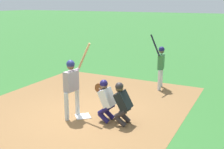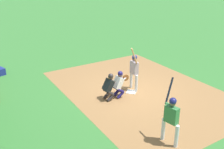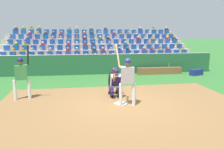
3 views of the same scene
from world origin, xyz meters
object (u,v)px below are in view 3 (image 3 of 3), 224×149
Objects in this scene: catcher_crouching at (116,82)px; water_bottle_on_bench at (169,65)px; dugout_bench at (159,71)px; batter_at_plate at (127,76)px; on_deck_batter at (21,74)px; home_plate_marker at (121,103)px; equipment_duffel_bag at (196,72)px; home_plate_umpire at (114,79)px.

water_bottle_on_bench is at bearing -130.69° from catcher_crouching.
dugout_bench is 12.42× the size of water_bottle_on_bench.
batter_at_plate is 4.33m from on_deck_batter.
home_plate_marker is 0.20× the size of on_deck_batter.
home_plate_marker is at bearing 21.47° from equipment_duffel_bag.
water_bottle_on_bench reaches higher than equipment_duffel_bag.
dugout_bench is 1.33× the size of on_deck_batter.
on_deck_batter reaches higher than catcher_crouching.
water_bottle_on_bench is (-4.37, -5.95, 0.54)m from home_plate_marker.
equipment_duffel_bag is (-1.52, 0.83, -0.37)m from water_bottle_on_bench.
water_bottle_on_bench is (-0.70, -0.08, 0.34)m from dugout_bench.
water_bottle_on_bench is at bearing -133.81° from home_plate_umpire.
home_plate_umpire is at bearing 46.19° from water_bottle_on_bench.
dugout_bench is at bearing -119.74° from batter_at_plate.
catcher_crouching is at bearing 49.31° from water_bottle_on_bench.
home_plate_umpire is (0.09, -1.31, 0.68)m from home_plate_marker.
dugout_bench is 8.96m from on_deck_batter.
home_plate_umpire is at bearing 50.53° from dugout_bench.
catcher_crouching reaches higher than water_bottle_on_bench.
dugout_bench reaches higher than equipment_duffel_bag.
catcher_crouching is 0.43× the size of dugout_bench.
batter_at_plate reaches higher than home_plate_marker.
water_bottle_on_bench is (-4.46, -4.65, -0.13)m from home_plate_umpire.
catcher_crouching reaches higher than home_plate_umpire.
home_plate_umpire is at bearing -86.01° from home_plate_marker.
batter_at_plate is at bearing 160.71° from on_deck_batter.
equipment_duffel_bag is at bearing 151.18° from water_bottle_on_bench.
catcher_crouching is 1.43× the size of equipment_duffel_bag.
water_bottle_on_bench is at bearing -150.06° from on_deck_batter.
batter_at_plate is 1.79× the size of catcher_crouching.
dugout_bench reaches higher than home_plate_marker.
batter_at_plate is 2.55× the size of equipment_duffel_bag.
home_plate_umpire is 5.93m from dugout_bench.
on_deck_batter is at bearing 29.94° from water_bottle_on_bench.
equipment_duffel_bag is (-5.97, -3.81, -0.50)m from home_plate_umpire.
batter_at_plate reaches higher than home_plate_umpire.
on_deck_batter is (4.09, -1.43, -0.05)m from batter_at_plate.
equipment_duffel_bag is at bearing -147.44° from home_plate_umpire.
home_plate_umpire is 1.41× the size of equipment_duffel_bag.
home_plate_umpire is 0.56× the size of on_deck_batter.
home_plate_marker is at bearing -56.01° from batter_at_plate.
catcher_crouching is 3.86m from on_deck_batter.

